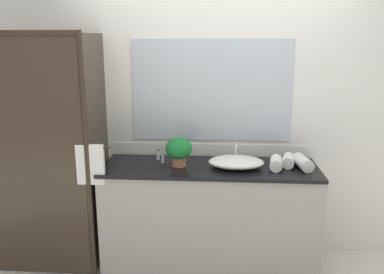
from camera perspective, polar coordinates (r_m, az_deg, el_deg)
The scene contains 12 objects.
ground_plane at distance 3.74m, azimuth 2.40°, elevation -17.39°, with size 8.00×8.00×0.00m, color silver.
wall_back_with_mirror at distance 3.60m, azimuth 2.77°, elevation 3.64°, with size 4.40×0.06×2.60m.
vanity_cabinet at distance 3.54m, azimuth 2.48°, elevation -11.06°, with size 1.80×0.58×0.90m.
shower_enclosure at distance 3.43m, azimuth -19.37°, elevation -2.43°, with size 1.20×0.59×2.00m.
sink_basin at distance 3.35m, azimuth 6.28°, elevation -3.55°, with size 0.46×0.33×0.09m, color white.
faucet at distance 3.51m, azimuth 6.18°, elevation -2.64°, with size 0.17×0.12×0.16m.
potted_plant at distance 3.34m, azimuth -1.89°, elevation -1.82°, with size 0.22×0.22×0.24m.
amenity_bottle_shampoo at distance 3.45m, azimuth -4.13°, elevation -2.97°, with size 0.03×0.03×0.09m.
amenity_bottle_conditioner at distance 3.55m, azimuth -4.82°, elevation -2.52°, with size 0.03×0.03×0.09m.
rolled_towel_near_edge at distance 3.42m, azimuth 15.43°, elevation -3.50°, with size 0.10×0.10×0.25m, color white.
rolled_towel_middle at distance 3.44m, azimuth 13.47°, elevation -3.27°, with size 0.10×0.10×0.19m, color white.
rolled_towel_far_edge at distance 3.36m, azimuth 11.82°, elevation -3.64°, with size 0.10×0.10×0.20m, color white.
Camera 1 is at (0.08, -3.20, 1.94)m, focal length 37.63 mm.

